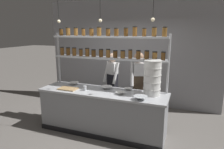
% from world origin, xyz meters
% --- Properties ---
extents(ground_plane, '(40.00, 40.00, 0.00)m').
position_xyz_m(ground_plane, '(0.00, 0.00, 0.00)').
color(ground_plane, slate).
extents(back_wall, '(5.13, 0.12, 3.06)m').
position_xyz_m(back_wall, '(0.00, 1.97, 1.53)').
color(back_wall, '#939399').
rests_on(back_wall, ground_plane).
extents(prep_counter, '(2.73, 0.76, 0.92)m').
position_xyz_m(prep_counter, '(0.00, -0.00, 0.46)').
color(prep_counter, gray).
rests_on(prep_counter, ground_plane).
extents(spice_shelf_unit, '(2.62, 0.28, 2.25)m').
position_xyz_m(spice_shelf_unit, '(-0.00, 0.33, 1.78)').
color(spice_shelf_unit, '#B7BABF').
rests_on(spice_shelf_unit, ground_plane).
extents(chef_left, '(0.41, 0.34, 1.64)m').
position_xyz_m(chef_left, '(-0.06, 0.76, 0.94)').
color(chef_left, black).
rests_on(chef_left, ground_plane).
extents(chef_center, '(0.42, 0.35, 1.70)m').
position_xyz_m(chef_center, '(0.62, 0.64, 0.98)').
color(chef_center, black).
rests_on(chef_center, ground_plane).
extents(container_stack, '(0.35, 0.35, 0.69)m').
position_xyz_m(container_stack, '(1.02, 0.12, 1.27)').
color(container_stack, white).
rests_on(container_stack, prep_counter).
extents(cutting_board, '(0.40, 0.26, 0.02)m').
position_xyz_m(cutting_board, '(-0.74, -0.15, 0.93)').
color(cutting_board, '#A88456').
rests_on(cutting_board, prep_counter).
extents(prep_bowl_near_left, '(0.26, 0.26, 0.07)m').
position_xyz_m(prep_bowl_near_left, '(0.88, -0.24, 0.95)').
color(prep_bowl_near_left, '#B2B7BC').
rests_on(prep_bowl_near_left, prep_counter).
extents(prep_bowl_center_front, '(0.22, 0.22, 0.06)m').
position_xyz_m(prep_bowl_center_front, '(-0.81, 0.23, 0.95)').
color(prep_bowl_center_front, silver).
rests_on(prep_bowl_center_front, prep_counter).
extents(prep_bowl_center_back, '(0.18, 0.18, 0.05)m').
position_xyz_m(prep_bowl_center_back, '(0.43, -0.07, 0.94)').
color(prep_bowl_center_back, silver).
rests_on(prep_bowl_center_back, prep_counter).
extents(prep_bowl_near_right, '(0.17, 0.17, 0.05)m').
position_xyz_m(prep_bowl_near_right, '(0.49, 0.27, 0.94)').
color(prep_bowl_near_right, silver).
rests_on(prep_bowl_near_right, prep_counter).
extents(prep_bowl_far_left, '(0.24, 0.24, 0.07)m').
position_xyz_m(prep_bowl_far_left, '(0.04, 0.16, 0.95)').
color(prep_bowl_far_left, white).
rests_on(prep_bowl_far_left, prep_counter).
extents(serving_cup_front, '(0.07, 0.07, 0.10)m').
position_xyz_m(serving_cup_front, '(-0.36, -0.09, 0.97)').
color(serving_cup_front, '#B2B7BC').
rests_on(serving_cup_front, prep_counter).
extents(pendant_light_row, '(2.06, 0.07, 0.69)m').
position_xyz_m(pendant_light_row, '(-0.00, 0.00, 2.39)').
color(pendant_light_row, black).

